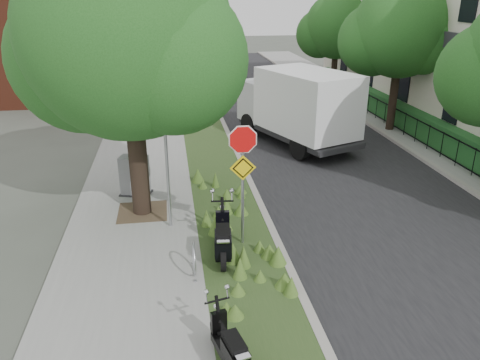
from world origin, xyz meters
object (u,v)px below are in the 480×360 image
Objects in this scene: scooter_near at (231,352)px; utility_cabinet at (135,176)px; box_truck at (298,104)px; sign_assembly at (243,161)px; scooter_far at (223,243)px.

scooter_near is 8.05m from utility_cabinet.
utility_cabinet is (-6.45, -4.56, -1.04)m from box_truck.
sign_assembly reaches higher than scooter_near.
scooter_far is 9.87m from box_truck.
box_truck is at bearing 70.17° from scooter_near.
utility_cabinet is at bearing 104.32° from scooter_near.
box_truck is at bearing 35.29° from utility_cabinet.
utility_cabinet is at bearing 128.46° from sign_assembly.
sign_assembly reaches higher than box_truck.
box_truck reaches higher than scooter_far.
box_truck reaches higher than scooter_near.
scooter_far is 1.53× the size of utility_cabinet.
sign_assembly is 2.11× the size of scooter_near.
sign_assembly is at bearing -113.83° from box_truck.
scooter_far is at bearing -115.26° from box_truck.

